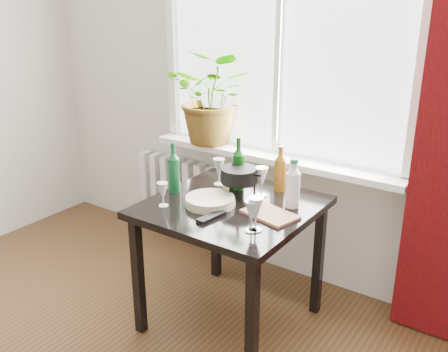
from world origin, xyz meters
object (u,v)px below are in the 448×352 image
Objects in this scene: wine_bottle_right at (238,163)px; cutting_board at (270,214)px; wineglass_front_left at (163,194)px; wineglass_back_center at (262,181)px; radiator at (184,195)px; fondue_pot at (239,182)px; bottle_amber at (280,168)px; wineglass_far_right at (251,216)px; wineglass_front_right at (256,214)px; tv_remote at (211,217)px; plate_stack at (210,201)px; cleaning_bottle at (293,183)px; wineglass_back_left at (219,171)px; table at (231,219)px; potted_plant at (213,97)px; wine_bottle_left at (174,167)px.

wine_bottle_right reaches higher than cutting_board.
wineglass_front_left is at bearing -113.51° from wine_bottle_right.
wine_bottle_right reaches higher than wineglass_back_center.
radiator is 3.41× the size of fondue_pot.
fondue_pot is (-0.16, -0.18, -0.06)m from bottle_amber.
wine_bottle_right is 1.96× the size of wineglass_far_right.
wineglass_back_center is 0.55m from wineglass_front_left.
radiator is 5.90× the size of wineglass_front_left.
wineglass_back_center is 0.73× the size of fondue_pot.
radiator is 1.46m from wineglass_far_right.
wineglass_back_center is at bearing 117.10° from wineglass_front_right.
wine_bottle_right is 0.42m from cutting_board.
tv_remote is (0.11, -0.41, -0.15)m from wine_bottle_right.
cleaning_bottle is at bearing 31.53° from plate_stack.
radiator is 0.88m from wineglass_back_left.
table is at bearing -111.00° from wineglass_back_center.
wineglass_back_left is (0.33, -0.40, -0.34)m from potted_plant.
table is 5.36× the size of wineglass_far_right.
wineglass_front_left reaches higher than plate_stack.
cutting_board is at bearing -30.47° from radiator.
wine_bottle_left is (0.18, -0.64, -0.27)m from potted_plant.
tv_remote is (-0.10, -0.53, -0.13)m from bottle_amber.
wineglass_back_center is 1.26× the size of wineglass_front_left.
plate_stack is (0.19, 0.16, -0.05)m from wineglass_front_left.
radiator is 2.58× the size of wine_bottle_right.
wineglass_front_right is at bearing 59.43° from wineglass_far_right.
table is 0.96m from potted_plant.
plate_stack is at bearing -121.34° from wineglass_back_center.
plate_stack is at bearing -117.86° from bottle_amber.
wine_bottle_left is 0.28m from wineglass_back_left.
plate_stack is (-0.16, -0.26, -0.06)m from wineglass_back_center.
tv_remote is at bearing -43.98° from radiator.
table is at bearing -36.54° from radiator.
table is 0.22m from fondue_pot.
wine_bottle_left reaches higher than wineglass_back_center.
wine_bottle_left is 0.92× the size of wine_bottle_right.
radiator is at bearing 154.46° from wineglass_back_center.
cleaning_bottle is 0.36m from wineglass_front_right.
fondue_pot is (0.18, -0.07, -0.00)m from wineglass_back_left.
wine_bottle_left is at bearing -54.00° from radiator.
bottle_amber is 0.25m from fondue_pot.
bottle_amber is 1.15× the size of fondue_pot.
tv_remote is (0.06, -0.34, -0.07)m from fondue_pot.
bottle_amber is at bearing 28.59° from wine_bottle_right.
table is (0.85, -0.63, 0.27)m from radiator.
potted_plant is at bearing 134.76° from wineglass_far_right.
potted_plant is 3.64× the size of wineglass_back_center.
wineglass_back_left is 0.52m from cutting_board.
wineglass_far_right is at bearing -22.63° from plate_stack.
wineglass_back_center is at bearing -109.80° from bottle_amber.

